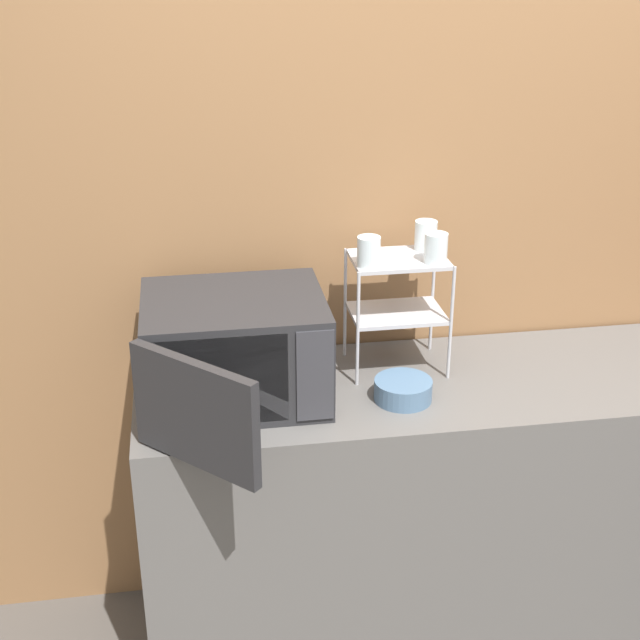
{
  "coord_description": "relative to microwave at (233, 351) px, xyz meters",
  "views": [
    {
      "loc": [
        -0.77,
        -1.99,
        2.18
      ],
      "look_at": [
        -0.4,
        0.32,
        1.14
      ],
      "focal_mm": 50.0,
      "sensor_mm": 36.0,
      "label": 1
    }
  ],
  "objects": [
    {
      "name": "microwave",
      "position": [
        0.0,
        0.0,
        0.0
      ],
      "size": [
        0.53,
        0.72,
        0.3
      ],
      "color": "#262628",
      "rests_on": "counter"
    },
    {
      "name": "bowl",
      "position": [
        0.48,
        -0.09,
        -0.12
      ],
      "size": [
        0.17,
        0.17,
        0.06
      ],
      "color": "slate",
      "rests_on": "counter"
    },
    {
      "name": "counter",
      "position": [
        0.66,
        0.01,
        -0.61
      ],
      "size": [
        1.9,
        0.59,
        0.92
      ],
      "color": "#595654",
      "rests_on": "ground_plane"
    },
    {
      "name": "glass_back_right",
      "position": [
        0.6,
        0.18,
        0.25
      ],
      "size": [
        0.07,
        0.07,
        0.09
      ],
      "color": "silver",
      "rests_on": "dish_rack"
    },
    {
      "name": "glass_front_right",
      "position": [
        0.6,
        0.07,
        0.25
      ],
      "size": [
        0.07,
        0.07,
        0.09
      ],
      "color": "silver",
      "rests_on": "dish_rack"
    },
    {
      "name": "glass_front_left",
      "position": [
        0.4,
        0.07,
        0.25
      ],
      "size": [
        0.07,
        0.07,
        0.09
      ],
      "color": "silver",
      "rests_on": "dish_rack"
    },
    {
      "name": "dish_rack",
      "position": [
        0.5,
        0.12,
        0.11
      ],
      "size": [
        0.29,
        0.21,
        0.36
      ],
      "color": "#B2B2B7",
      "rests_on": "counter"
    },
    {
      "name": "wall_back",
      "position": [
        0.66,
        0.34,
        0.23
      ],
      "size": [
        8.0,
        0.06,
        2.6
      ],
      "color": "olive",
      "rests_on": "ground_plane"
    }
  ]
}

